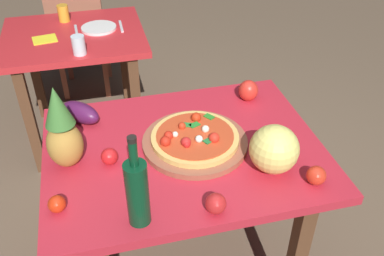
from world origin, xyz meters
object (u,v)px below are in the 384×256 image
at_px(drinking_glass_juice, 63,13).
at_px(napkin_folded, 45,39).
at_px(dining_chair, 80,37).
at_px(tomato_by_bottle, 216,204).
at_px(wine_bottle, 137,192).
at_px(tomato_near_board, 57,204).
at_px(eggplant, 80,112).
at_px(tomato_at_corner, 316,176).
at_px(display_table, 184,166).
at_px(tomato_beside_pepper, 110,156).
at_px(drinking_glass_water, 79,45).
at_px(melon, 274,149).
at_px(background_table, 76,53).
at_px(pizza_board, 195,142).
at_px(pizza, 194,137).
at_px(bell_pepper, 248,91).
at_px(fork_utensil, 76,31).
at_px(knife_utensil, 121,26).
at_px(dinner_plate, 99,28).
at_px(pineapple_left, 62,132).

distance_m(drinking_glass_juice, napkin_folded, 0.30).
relative_size(dining_chair, tomato_by_bottle, 11.47).
distance_m(wine_bottle, tomato_near_board, 0.31).
xyz_separation_m(eggplant, tomato_at_corner, (0.82, -0.61, -0.01)).
distance_m(display_table, tomato_by_bottle, 0.39).
relative_size(dining_chair, napkin_folded, 6.07).
distance_m(tomato_by_bottle, napkin_folded, 1.69).
relative_size(tomato_beside_pepper, drinking_glass_water, 0.62).
bearing_deg(eggplant, tomato_by_bottle, -57.36).
xyz_separation_m(wine_bottle, melon, (0.53, 0.14, -0.04)).
bearing_deg(tomato_beside_pepper, wine_bottle, -77.57).
relative_size(background_table, drinking_glass_juice, 8.07).
bearing_deg(wine_bottle, drinking_glass_water, 96.45).
bearing_deg(napkin_folded, dining_chair, 73.59).
xyz_separation_m(dining_chair, pizza_board, (0.44, -1.85, 0.30)).
bearing_deg(drinking_glass_water, melon, -59.95).
height_order(pizza, eggplant, eggplant).
bearing_deg(pizza, pizza_board, 0.40).
xyz_separation_m(pizza_board, bell_pepper, (0.33, 0.28, 0.03)).
distance_m(tomato_by_bottle, fork_utensil, 1.71).
relative_size(dining_chair, bell_pepper, 8.33).
distance_m(display_table, pizza_board, 0.13).
xyz_separation_m(melon, napkin_folded, (-0.88, 1.42, -0.09)).
distance_m(display_table, napkin_folded, 1.35).
height_order(drinking_glass_water, knife_utensil, drinking_glass_water).
height_order(tomato_near_board, dinner_plate, tomato_near_board).
bearing_deg(drinking_glass_water, dinner_plate, 68.44).
xyz_separation_m(pizza_board, napkin_folded, (-0.63, 1.20, -0.01)).
relative_size(eggplant, napkin_folded, 1.43).
xyz_separation_m(display_table, dining_chair, (-0.39, 1.86, -0.19)).
bearing_deg(bell_pepper, napkin_folded, 136.10).
distance_m(background_table, napkin_folded, 0.22).
height_order(drinking_glass_juice, fork_utensil, drinking_glass_juice).
relative_size(tomato_by_bottle, tomato_at_corner, 1.01).
bearing_deg(wine_bottle, drinking_glass_juice, 97.13).
bearing_deg(drinking_glass_water, pineapple_left, -94.69).
bearing_deg(napkin_folded, wine_bottle, -77.36).
bearing_deg(dinner_plate, fork_utensil, 180.00).
relative_size(tomato_beside_pepper, drinking_glass_juice, 0.63).
bearing_deg(pizza_board, melon, -40.30).
bearing_deg(pineapple_left, wine_bottle, -57.44).
height_order(tomato_beside_pepper, knife_utensil, tomato_beside_pepper).
height_order(dinner_plate, napkin_folded, dinner_plate).
distance_m(dining_chair, bell_pepper, 1.78).
bearing_deg(tomato_at_corner, background_table, 117.83).
xyz_separation_m(background_table, drinking_glass_juice, (-0.05, 0.22, 0.19)).
xyz_separation_m(tomato_near_board, tomato_beside_pepper, (0.20, 0.21, 0.00)).
distance_m(pizza, tomato_by_bottle, 0.37).
height_order(pizza_board, pineapple_left, pineapple_left).
height_order(background_table, dining_chair, dining_chair).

